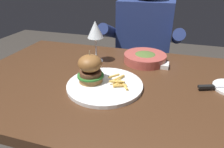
% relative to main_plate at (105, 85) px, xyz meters
% --- Properties ---
extents(dining_table, '(1.30, 0.78, 0.74)m').
position_rel_main_plate_xyz_m(dining_table, '(0.06, 0.06, -0.10)').
color(dining_table, '#472B19').
rests_on(dining_table, ground).
extents(main_plate, '(0.29, 0.29, 0.01)m').
position_rel_main_plate_xyz_m(main_plate, '(0.00, 0.00, 0.00)').
color(main_plate, white).
rests_on(main_plate, dining_table).
extents(burger_sandwich, '(0.10, 0.10, 0.13)m').
position_rel_main_plate_xyz_m(burger_sandwich, '(-0.06, 0.00, 0.06)').
color(burger_sandwich, '#9E6B38').
rests_on(burger_sandwich, main_plate).
extents(fries_pile, '(0.10, 0.11, 0.02)m').
position_rel_main_plate_xyz_m(fries_pile, '(0.05, 0.02, 0.01)').
color(fries_pile, '#E0B251').
rests_on(fries_pile, main_plate).
extents(wine_glass, '(0.08, 0.08, 0.20)m').
position_rel_main_plate_xyz_m(wine_glass, '(-0.12, 0.23, 0.15)').
color(wine_glass, silver).
rests_on(wine_glass, dining_table).
extents(table_knife, '(0.20, 0.09, 0.01)m').
position_rel_main_plate_xyz_m(table_knife, '(0.42, 0.11, 0.01)').
color(table_knife, silver).
rests_on(table_knife, bread_plate).
extents(butter_dish, '(0.08, 0.06, 0.04)m').
position_rel_main_plate_xyz_m(butter_dish, '(0.19, 0.25, 0.00)').
color(butter_dish, white).
rests_on(butter_dish, dining_table).
extents(soup_bowl, '(0.21, 0.21, 0.05)m').
position_rel_main_plate_xyz_m(soup_bowl, '(0.11, 0.29, 0.02)').
color(soup_bowl, '#B24C42').
rests_on(soup_bowl, dining_table).
extents(diner_person, '(0.51, 0.36, 1.18)m').
position_rel_main_plate_xyz_m(diner_person, '(0.04, 0.73, -0.18)').
color(diner_person, '#282833').
rests_on(diner_person, ground).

